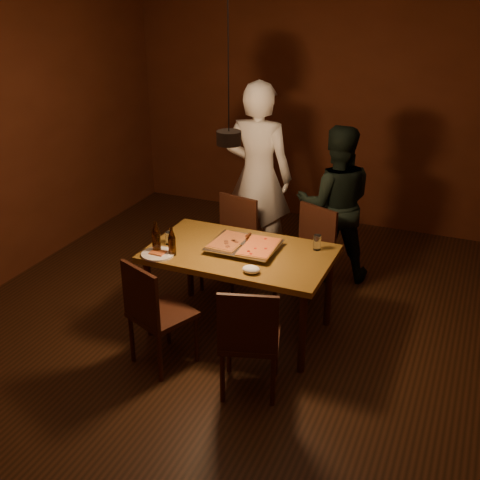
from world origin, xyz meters
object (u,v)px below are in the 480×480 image
at_px(pizza_tray, 244,247).
at_px(diner_white, 258,177).
at_px(chair_far_right, 310,246).
at_px(chair_near_left, 153,306).
at_px(beer_bottle_a, 156,237).
at_px(plate_slice, 158,254).
at_px(chair_far_left, 232,235).
at_px(pendant_lamp, 229,136).
at_px(dining_table, 240,259).
at_px(chair_near_right, 249,332).
at_px(beer_bottle_b, 172,242).
at_px(diner_dark, 335,204).

xyz_separation_m(pizza_tray, diner_white, (-0.37, 1.24, 0.19)).
distance_m(chair_far_right, chair_near_left, 1.69).
bearing_deg(beer_bottle_a, chair_far_right, 46.78).
xyz_separation_m(chair_near_left, plate_slice, (-0.18, 0.41, 0.22)).
distance_m(chair_far_left, pendant_lamp, 1.59).
height_order(diner_white, pendant_lamp, pendant_lamp).
relative_size(dining_table, chair_near_right, 2.87).
distance_m(beer_bottle_a, pendant_lamp, 1.08).
bearing_deg(diner_white, pendant_lamp, 101.10).
bearing_deg(plate_slice, chair_far_left, 79.52).
height_order(pizza_tray, beer_bottle_b, beer_bottle_b).
relative_size(beer_bottle_a, diner_white, 0.14).
relative_size(chair_near_left, beer_bottle_a, 2.06).
relative_size(chair_far_right, diner_dark, 0.35).
distance_m(beer_bottle_a, diner_dark, 1.91).
height_order(pizza_tray, pendant_lamp, pendant_lamp).
distance_m(chair_far_right, diner_dark, 0.59).
distance_m(chair_near_right, plate_slice, 1.11).
bearing_deg(pendant_lamp, beer_bottle_b, -172.89).
height_order(chair_near_right, pizza_tray, chair_near_right).
relative_size(pizza_tray, diner_white, 0.29).
bearing_deg(dining_table, chair_far_right, 64.17).
bearing_deg(plate_slice, dining_table, 29.27).
bearing_deg(pendant_lamp, dining_table, 91.55).
distance_m(chair_near_right, pizza_tray, 0.94).
bearing_deg(chair_far_right, beer_bottle_a, 69.24).
relative_size(beer_bottle_b, diner_dark, 0.15).
relative_size(chair_far_left, beer_bottle_a, 1.84).
bearing_deg(chair_near_right, diner_dark, 72.20).
bearing_deg(dining_table, diner_dark, 70.76).
xyz_separation_m(chair_near_right, plate_slice, (-0.99, 0.46, 0.22)).
xyz_separation_m(chair_near_left, diner_dark, (0.85, 2.04, 0.24)).
relative_size(dining_table, plate_slice, 5.59).
xyz_separation_m(beer_bottle_a, diner_dark, (1.07, 1.58, -0.11)).
xyz_separation_m(dining_table, chair_near_left, (-0.40, -0.74, -0.14)).
xyz_separation_m(diner_dark, pendant_lamp, (-0.45, -1.52, 0.98)).
bearing_deg(chair_far_right, pendant_lamp, 92.14).
relative_size(chair_far_left, beer_bottle_b, 2.07).
bearing_deg(chair_far_left, beer_bottle_b, 95.75).
relative_size(chair_near_left, plate_slice, 2.04).
bearing_deg(beer_bottle_a, diner_dark, 55.95).
distance_m(plate_slice, pendant_lamp, 1.17).
xyz_separation_m(chair_far_left, beer_bottle_a, (-0.23, -1.01, 0.35)).
xyz_separation_m(chair_far_right, beer_bottle_b, (-0.85, -1.05, 0.33)).
height_order(beer_bottle_a, diner_dark, diner_dark).
relative_size(dining_table, pizza_tray, 2.73).
relative_size(chair_near_right, plate_slice, 1.94).
distance_m(beer_bottle_b, diner_dark, 1.83).
xyz_separation_m(dining_table, diner_white, (-0.35, 1.28, 0.28)).
relative_size(dining_table, chair_near_left, 2.73).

